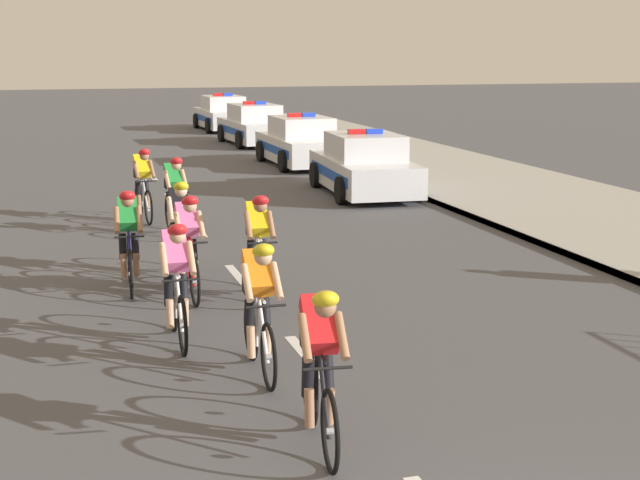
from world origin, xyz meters
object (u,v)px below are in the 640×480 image
at_px(police_car_nearest, 364,166).
at_px(police_car_third, 254,126).
at_px(cyclist_fifth, 188,244).
at_px(cyclist_eighth, 174,195).
at_px(cyclist_seventh, 180,226).
at_px(police_car_furthest, 223,114).
at_px(cyclist_third, 177,280).
at_px(cyclist_sixth, 129,238).
at_px(cyclist_fourth, 258,244).
at_px(police_car_second, 301,143).
at_px(cyclist_lead, 320,364).
at_px(cyclist_second, 259,305).
at_px(cyclist_ninth, 143,183).

bearing_deg(police_car_nearest, police_car_third, 89.99).
xyz_separation_m(cyclist_fifth, cyclist_eighth, (0.42, 4.58, 0.00)).
bearing_deg(cyclist_seventh, cyclist_eighth, 83.94).
relative_size(police_car_nearest, police_car_furthest, 1.01).
bearing_deg(cyclist_third, cyclist_eighth, 82.61).
bearing_deg(cyclist_sixth, cyclist_fifth, -41.72).
relative_size(cyclist_third, cyclist_fourth, 1.00).
bearing_deg(police_car_furthest, police_car_second, -90.00).
relative_size(cyclist_lead, cyclist_second, 1.00).
bearing_deg(cyclist_fourth, cyclist_fifth, 164.66).
xyz_separation_m(cyclist_lead, police_car_third, (5.16, 26.19, -0.11)).
xyz_separation_m(cyclist_lead, police_car_nearest, (5.16, 13.77, -0.11)).
bearing_deg(cyclist_fourth, police_car_furthest, 80.53).
bearing_deg(cyclist_fifth, cyclist_fourth, -15.34).
height_order(cyclist_seventh, cyclist_ninth, same).
bearing_deg(police_car_third, police_car_nearest, -90.01).
relative_size(cyclist_third, cyclist_eighth, 1.00).
bearing_deg(police_car_third, cyclist_sixth, -107.35).
xyz_separation_m(cyclist_eighth, police_car_furthest, (5.10, 22.56, -0.11)).
relative_size(cyclist_seventh, police_car_nearest, 0.38).
bearing_deg(cyclist_sixth, police_car_nearest, 50.83).
bearing_deg(cyclist_lead, cyclist_sixth, 100.52).
bearing_deg(police_car_furthest, cyclist_third, -101.55).
bearing_deg(police_car_second, cyclist_ninth, -124.59).
bearing_deg(cyclist_third, cyclist_second, -62.48).
xyz_separation_m(cyclist_lead, police_car_second, (5.16, 19.64, -0.11)).
bearing_deg(cyclist_sixth, cyclist_ninth, 82.16).
relative_size(cyclist_sixth, police_car_furthest, 0.39).
bearing_deg(cyclist_lead, cyclist_fourth, 83.39).
xyz_separation_m(cyclist_seventh, cyclist_ninth, (-0.08, 4.87, 0.00)).
distance_m(cyclist_second, cyclist_third, 1.52).
bearing_deg(cyclist_eighth, cyclist_fifth, -95.22).
xyz_separation_m(cyclist_fourth, police_car_nearest, (4.57, 8.66, -0.11)).
xyz_separation_m(cyclist_seventh, police_car_nearest, (5.44, 7.01, -0.11)).
distance_m(cyclist_fourth, cyclist_eighth, 4.87).
bearing_deg(cyclist_fourth, cyclist_second, -102.43).
height_order(cyclist_fifth, cyclist_seventh, same).
bearing_deg(police_car_nearest, cyclist_fifth, -123.31).
height_order(cyclist_sixth, police_car_furthest, police_car_furthest).
bearing_deg(cyclist_fifth, police_car_furthest, 78.50).
xyz_separation_m(cyclist_third, police_car_third, (5.96, 22.84, -0.11)).
bearing_deg(police_car_furthest, cyclist_fifth, -101.50).
xyz_separation_m(cyclist_seventh, police_car_third, (5.44, 19.43, -0.11)).
bearing_deg(cyclist_seventh, police_car_nearest, 52.20).
xyz_separation_m(cyclist_second, police_car_third, (5.26, 24.19, -0.11)).
height_order(cyclist_second, cyclist_seventh, same).
bearing_deg(cyclist_eighth, cyclist_seventh, -96.06).
bearing_deg(cyclist_second, police_car_second, 73.40).
relative_size(cyclist_second, police_car_furthest, 0.39).
height_order(cyclist_second, cyclist_fourth, same).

